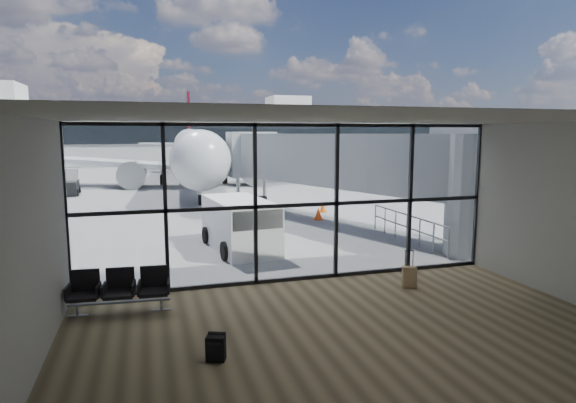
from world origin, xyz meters
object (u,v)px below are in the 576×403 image
seating_row (120,288)px  backpack (216,348)px  belt_loader (68,187)px  mobile_stairs (6,199)px  suitcase (409,277)px  airliner (193,152)px  service_van (240,224)px

seating_row → backpack: seating_row is taller
belt_loader → mobile_stairs: (-2.31, -6.33, 0.03)m
seating_row → belt_loader: belt_loader is taller
suitcase → airliner: 30.53m
backpack → service_van: (2.10, 8.48, 0.69)m
service_van → belt_loader: bearing=107.5°
seating_row → airliner: size_ratio=0.07×
suitcase → belt_loader: 27.61m
mobile_stairs → suitcase: bearing=-73.2°
seating_row → service_van: (3.92, 5.28, 0.37)m
service_van → mobile_stairs: (-10.76, 12.83, -0.36)m
seating_row → service_van: 6.59m
seating_row → mobile_stairs: size_ratio=0.61×
airliner → service_van: 24.69m
airliner → mobile_stairs: size_ratio=9.01×
seating_row → suitcase: seating_row is taller
belt_loader → mobile_stairs: size_ratio=0.95×
backpack → service_van: size_ratio=0.12×
backpack → belt_loader: size_ratio=0.14×
seating_row → service_van: service_van is taller
airliner → suitcase: bearing=-80.6°
backpack → mobile_stairs: 23.00m
seating_row → service_van: size_ratio=0.53×
backpack → service_van: service_van is taller
airliner → service_van: airliner is taller
service_van → mobile_stairs: size_ratio=1.16×
belt_loader → mobile_stairs: mobile_stairs is taller
service_van → belt_loader: 20.95m
airliner → service_van: (-0.66, -24.62, -1.74)m
suitcase → airliner: (-2.94, 30.29, 2.37)m
belt_loader → mobile_stairs: bearing=-112.4°
backpack → service_van: bearing=97.7°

